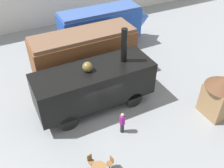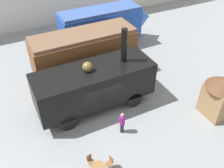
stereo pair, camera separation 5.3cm
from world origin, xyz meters
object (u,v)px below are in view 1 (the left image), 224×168
at_px(streamlined_locomotive, 106,24).
at_px(passenger_coach_wooden, 84,51).
at_px(steam_locomotive, 95,84).
at_px(ticket_kiosk, 221,93).
at_px(visitor_person, 122,122).

relative_size(streamlined_locomotive, passenger_coach_wooden, 1.14).
bearing_deg(streamlined_locomotive, passenger_coach_wooden, -135.10).
xyz_separation_m(streamlined_locomotive, steam_locomotive, (-4.47, -7.39, -0.26)).
height_order(streamlined_locomotive, ticket_kiosk, streamlined_locomotive).
distance_m(streamlined_locomotive, visitor_person, 11.17).
xyz_separation_m(streamlined_locomotive, ticket_kiosk, (2.48, -11.70, -0.53)).
distance_m(streamlined_locomotive, passenger_coach_wooden, 5.20).
relative_size(passenger_coach_wooden, steam_locomotive, 1.01).
relative_size(visitor_person, ticket_kiosk, 0.52).
height_order(passenger_coach_wooden, steam_locomotive, steam_locomotive).
bearing_deg(streamlined_locomotive, steam_locomotive, -121.20).
height_order(streamlined_locomotive, passenger_coach_wooden, passenger_coach_wooden).
height_order(streamlined_locomotive, steam_locomotive, steam_locomotive).
xyz_separation_m(streamlined_locomotive, visitor_person, (-3.99, -10.34, -1.36)).
relative_size(passenger_coach_wooden, ticket_kiosk, 2.64).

